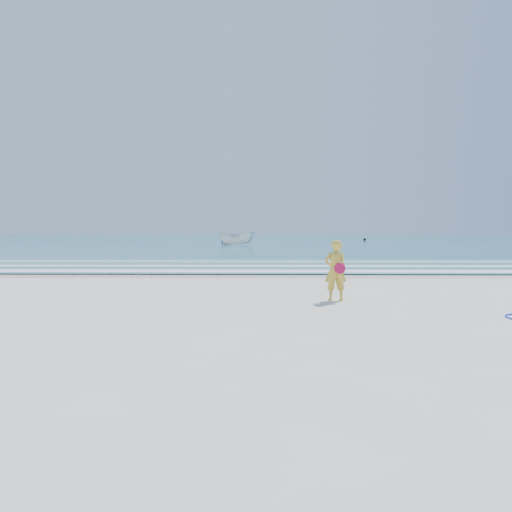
{
  "coord_description": "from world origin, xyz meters",
  "views": [
    {
      "loc": [
        0.15,
        -10.09,
        1.74
      ],
      "look_at": [
        -0.11,
        4.0,
        1.0
      ],
      "focal_mm": 35.0,
      "sensor_mm": 36.0,
      "label": 1
    }
  ],
  "objects": [
    {
      "name": "wet_sand",
      "position": [
        0.0,
        9.0,
        0.0
      ],
      "size": [
        400.0,
        2.4,
        0.0
      ],
      "primitive_type": "cube",
      "color": "#B2A893",
      "rests_on": "ground"
    },
    {
      "name": "boat",
      "position": [
        -3.08,
        46.51,
        0.82
      ],
      "size": [
        4.12,
        1.72,
        1.56
      ],
      "primitive_type": "imported",
      "rotation": [
        0.0,
        0.0,
        1.52
      ],
      "color": "silver",
      "rests_on": "ocean"
    },
    {
      "name": "ocean",
      "position": [
        0.0,
        105.0,
        0.02
      ],
      "size": [
        400.0,
        190.0,
        0.04
      ],
      "primitive_type": "cube",
      "color": "#19727F",
      "rests_on": "ground"
    },
    {
      "name": "ground",
      "position": [
        0.0,
        0.0,
        0.0
      ],
      "size": [
        400.0,
        400.0,
        0.0
      ],
      "primitive_type": "plane",
      "color": "silver",
      "rests_on": "ground"
    },
    {
      "name": "woman",
      "position": [
        1.88,
        2.17,
        0.75
      ],
      "size": [
        0.57,
        0.42,
        1.49
      ],
      "color": "gold",
      "rests_on": "ground"
    },
    {
      "name": "foam_near",
      "position": [
        0.0,
        10.3,
        0.05
      ],
      "size": [
        400.0,
        1.4,
        0.01
      ],
      "primitive_type": "cube",
      "color": "white",
      "rests_on": "shallow"
    },
    {
      "name": "foam_far",
      "position": [
        0.0,
        16.5,
        0.05
      ],
      "size": [
        400.0,
        0.6,
        0.01
      ],
      "primitive_type": "cube",
      "color": "white",
      "rests_on": "shallow"
    },
    {
      "name": "shallow",
      "position": [
        0.0,
        14.0,
        0.04
      ],
      "size": [
        400.0,
        10.0,
        0.01
      ],
      "primitive_type": "cube",
      "color": "#59B7AD",
      "rests_on": "ocean"
    },
    {
      "name": "foam_mid",
      "position": [
        0.0,
        13.2,
        0.05
      ],
      "size": [
        400.0,
        0.9,
        0.01
      ],
      "primitive_type": "cube",
      "color": "white",
      "rests_on": "shallow"
    },
    {
      "name": "buoy",
      "position": [
        15.81,
        68.6,
        0.26
      ],
      "size": [
        0.43,
        0.43,
        0.43
      ],
      "primitive_type": "sphere",
      "color": "black",
      "rests_on": "ocean"
    }
  ]
}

